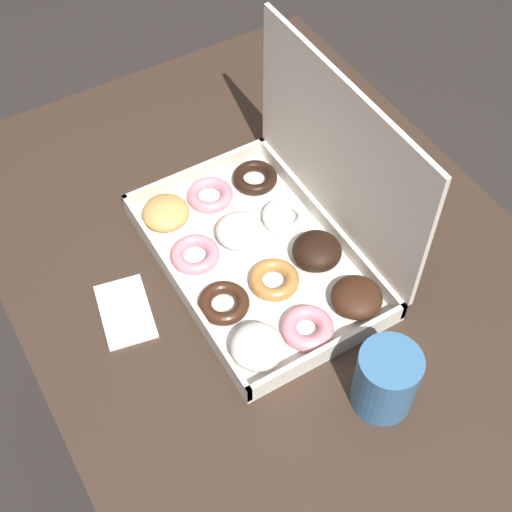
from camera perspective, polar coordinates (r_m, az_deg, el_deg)
The scene contains 5 objects.
ground_plane at distance 1.81m, azimuth 1.09°, elevation -15.67°, with size 8.00×8.00×0.00m, color #2D2826.
dining_table at distance 1.23m, azimuth 1.56°, elevation -4.18°, with size 1.12×0.80×0.77m.
donut_box at distance 1.11m, azimuth 1.55°, elevation 1.48°, with size 0.42×0.28×0.30m.
coffee_mug at distance 0.98m, azimuth 10.37°, elevation -9.67°, with size 0.09×0.09×0.11m.
paper_napkin at distance 1.10m, azimuth -10.40°, elevation -4.39°, with size 0.13×0.10×0.01m.
Camera 1 is at (0.56, -0.37, 1.68)m, focal length 50.00 mm.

